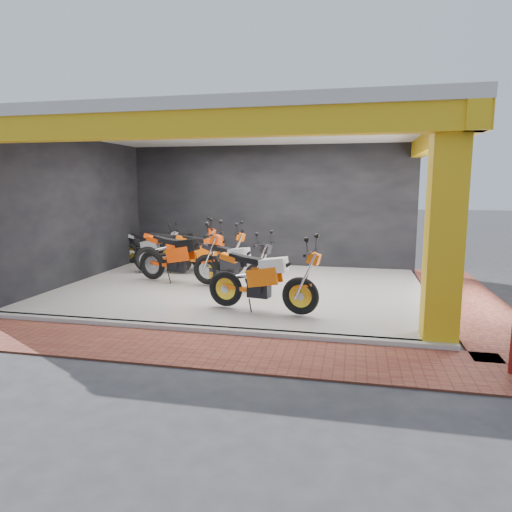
{
  "coord_description": "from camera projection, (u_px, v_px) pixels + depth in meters",
  "views": [
    {
      "loc": [
        2.46,
        -7.84,
        2.38
      ],
      "look_at": [
        0.44,
        1.47,
        0.9
      ],
      "focal_mm": 32.0,
      "sensor_mm": 36.0,
      "label": 1
    }
  ],
  "objects": [
    {
      "name": "showroom_ceiling",
      "position": [
        241.0,
        128.0,
        9.83
      ],
      "size": [
        8.4,
        6.4,
        0.2
      ],
      "primitive_type": "cube",
      "color": "beige",
      "rests_on": "corner_column"
    },
    {
      "name": "moto_hero",
      "position": [
        301.0,
        278.0,
        7.93
      ],
      "size": [
        2.37,
        1.23,
        1.38
      ],
      "primitive_type": null,
      "rotation": [
        0.0,
        0.0,
        -0.18
      ],
      "color": "#F4610A",
      "rests_on": "showroom_floor"
    },
    {
      "name": "header_beam_front",
      "position": [
        194.0,
        125.0,
        6.98
      ],
      "size": [
        8.4,
        0.3,
        0.4
      ],
      "primitive_type": "cube",
      "color": "gold",
      "rests_on": "corner_column"
    },
    {
      "name": "back_wall",
      "position": [
        268.0,
        207.0,
        13.11
      ],
      "size": [
        8.2,
        0.2,
        3.5
      ],
      "primitive_type": "cube",
      "color": "black",
      "rests_on": "ground"
    },
    {
      "name": "moto_row_c",
      "position": [
        232.0,
        250.0,
        11.52
      ],
      "size": [
        2.19,
        0.87,
        1.32
      ],
      "primitive_type": null,
      "rotation": [
        0.0,
        0.0,
        0.03
      ],
      "color": "#F7640A",
      "rests_on": "showroom_floor"
    },
    {
      "name": "moto_row_d",
      "position": [
        203.0,
        245.0,
        12.18
      ],
      "size": [
        2.41,
        1.7,
        1.38
      ],
      "primitive_type": null,
      "rotation": [
        0.0,
        0.0,
        0.43
      ],
      "color": "#E34109",
      "rests_on": "showroom_floor"
    },
    {
      "name": "moto_row_a",
      "position": [
        257.0,
        263.0,
        9.66
      ],
      "size": [
        2.23,
        1.45,
        1.28
      ],
      "primitive_type": null,
      "rotation": [
        0.0,
        0.0,
        -0.35
      ],
      "color": "black",
      "rests_on": "showroom_floor"
    },
    {
      "name": "showroom_floor",
      "position": [
        242.0,
        289.0,
        10.37
      ],
      "size": [
        8.0,
        6.0,
        0.1
      ],
      "primitive_type": "cube",
      "color": "silver",
      "rests_on": "ground"
    },
    {
      "name": "corner_column",
      "position": [
        445.0,
        229.0,
        6.67
      ],
      "size": [
        0.5,
        0.5,
        3.5
      ],
      "primitive_type": "cube",
      "color": "gold",
      "rests_on": "ground"
    },
    {
      "name": "floor_kerb",
      "position": [
        198.0,
        329.0,
        7.46
      ],
      "size": [
        8.0,
        0.2,
        0.1
      ],
      "primitive_type": "cube",
      "color": "silver",
      "rests_on": "ground"
    },
    {
      "name": "paver_right",
      "position": [
        468.0,
        301.0,
        9.37
      ],
      "size": [
        1.4,
        7.0,
        0.03
      ],
      "primitive_type": "cube",
      "color": "brown",
      "rests_on": "ground"
    },
    {
      "name": "header_beam_right",
      "position": [
        437.0,
        138.0,
        9.04
      ],
      "size": [
        0.3,
        6.4,
        0.4
      ],
      "primitive_type": "cube",
      "color": "gold",
      "rests_on": "corner_column"
    },
    {
      "name": "paver_front",
      "position": [
        180.0,
        348.0,
        6.71
      ],
      "size": [
        9.0,
        1.4,
        0.03
      ],
      "primitive_type": "cube",
      "color": "brown",
      "rests_on": "ground"
    },
    {
      "name": "moto_row_e",
      "position": [
        168.0,
        245.0,
        13.19
      ],
      "size": [
        1.91,
        0.74,
        1.16
      ],
      "primitive_type": null,
      "rotation": [
        0.0,
        0.0,
        0.02
      ],
      "color": "#A9ABB0",
      "rests_on": "showroom_floor"
    },
    {
      "name": "ground",
      "position": [
        216.0,
        315.0,
        8.45
      ],
      "size": [
        80.0,
        80.0,
        0.0
      ],
      "primitive_type": "plane",
      "color": "#2D2D30",
      "rests_on": "ground"
    },
    {
      "name": "moto_row_b",
      "position": [
        207.0,
        255.0,
        10.36
      ],
      "size": [
        2.47,
        1.31,
        1.44
      ],
      "primitive_type": null,
      "rotation": [
        0.0,
        0.0,
        -0.2
      ],
      "color": "#EB4109",
      "rests_on": "showroom_floor"
    },
    {
      "name": "left_wall",
      "position": [
        77.0,
        212.0,
        10.97
      ],
      "size": [
        0.2,
        6.2,
        3.5
      ],
      "primitive_type": "cube",
      "color": "black",
      "rests_on": "ground"
    }
  ]
}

